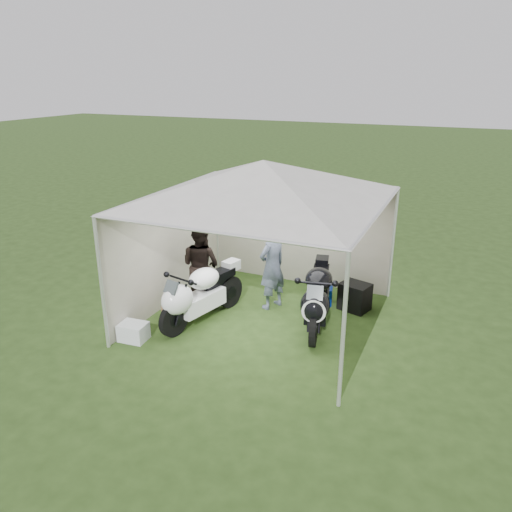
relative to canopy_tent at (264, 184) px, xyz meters
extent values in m
plane|color=#243C14|center=(0.00, -0.03, -2.58)|extent=(80.00, 80.00, 0.00)
cylinder|color=silver|center=(-2.00, -2.03, -1.43)|extent=(0.06, 0.06, 2.30)
cylinder|color=silver|center=(2.00, -2.03, -1.43)|extent=(0.06, 0.06, 2.30)
cylinder|color=silver|center=(-2.00, 1.97, -1.43)|extent=(0.06, 0.06, 2.30)
cylinder|color=silver|center=(2.00, 1.97, -1.43)|extent=(0.06, 0.06, 2.30)
cube|color=beige|center=(0.00, 1.97, -1.43)|extent=(4.00, 0.02, 2.30)
cube|color=beige|center=(-2.00, -0.03, -1.43)|extent=(0.02, 4.00, 2.30)
cube|color=beige|center=(2.00, -0.03, -1.43)|extent=(0.02, 4.00, 2.30)
pyramid|color=silver|center=(0.00, -0.03, 0.07)|extent=(5.66, 5.66, 0.70)
cube|color=#99A5B7|center=(-1.65, 1.95, -0.73)|extent=(0.22, 0.02, 0.28)
cube|color=#99A5B7|center=(-1.30, 1.95, -0.73)|extent=(0.22, 0.02, 0.28)
cube|color=#99A5B7|center=(-0.95, 1.95, -0.73)|extent=(0.22, 0.01, 0.28)
cube|color=#99A5B7|center=(-0.60, 1.95, -0.73)|extent=(0.22, 0.01, 0.28)
cube|color=#99A5B7|center=(-1.65, 1.95, -1.03)|extent=(0.22, 0.02, 0.28)
cube|color=#99A5B7|center=(-1.30, 1.95, -1.03)|extent=(0.22, 0.01, 0.28)
cube|color=#99A5B7|center=(-0.95, 1.95, -1.03)|extent=(0.22, 0.02, 0.28)
cube|color=#99A5B7|center=(-0.60, 1.95, -1.03)|extent=(0.22, 0.01, 0.28)
cylinder|color=#D8590C|center=(0.20, 1.94, -0.63)|extent=(3.20, 0.02, 0.02)
cylinder|color=black|center=(-1.18, -1.24, -2.26)|extent=(0.25, 0.65, 0.64)
cylinder|color=black|center=(-0.82, 0.21, -2.26)|extent=(0.31, 0.66, 0.64)
cube|color=white|center=(-1.01, -0.57, -2.17)|extent=(0.59, 1.07, 0.32)
ellipsoid|color=white|center=(-1.15, -1.14, -1.91)|extent=(0.62, 0.73, 0.53)
ellipsoid|color=white|center=(-0.99, -0.47, -1.74)|extent=(0.61, 0.75, 0.37)
cube|color=black|center=(-0.89, -0.05, -1.81)|extent=(0.42, 0.69, 0.15)
cube|color=white|center=(-0.80, 0.29, -1.72)|extent=(0.30, 0.37, 0.19)
cube|color=black|center=(-0.91, -0.16, -1.99)|extent=(0.24, 0.59, 0.11)
cube|color=#3F474C|center=(-1.18, -1.27, -1.64)|extent=(0.28, 0.21, 0.22)
cylinder|color=black|center=(1.17, -0.58, -2.24)|extent=(0.25, 0.68, 0.67)
cylinder|color=black|center=(0.83, 0.95, -2.24)|extent=(0.31, 0.69, 0.67)
cube|color=black|center=(1.01, 0.13, -2.15)|extent=(0.60, 1.12, 0.34)
ellipsoid|color=black|center=(1.14, -0.47, -1.88)|extent=(0.64, 0.76, 0.56)
ellipsoid|color=black|center=(0.99, 0.24, -1.70)|extent=(0.63, 0.78, 0.39)
cube|color=black|center=(0.89, 0.68, -1.77)|extent=(0.43, 0.72, 0.16)
cube|color=black|center=(0.81, 1.04, -1.68)|extent=(0.31, 0.38, 0.20)
cube|color=#970017|center=(0.92, 0.57, -1.96)|extent=(0.24, 0.63, 0.11)
cube|color=#3F474C|center=(1.17, -0.60, -1.59)|extent=(0.30, 0.22, 0.24)
cylinder|color=white|center=(1.20, -0.71, -1.88)|extent=(0.40, 0.11, 0.40)
cube|color=#0A2EBB|center=(0.81, 1.06, -2.40)|extent=(0.51, 0.38, 0.34)
imported|color=black|center=(-1.36, 0.07, -1.73)|extent=(0.92, 0.77, 1.70)
imported|color=slate|center=(-0.03, 0.53, -1.71)|extent=(0.64, 0.75, 1.73)
cube|color=black|center=(1.50, 1.07, -2.30)|extent=(0.65, 0.57, 0.54)
cube|color=silver|center=(-1.75, -1.66, -2.42)|extent=(0.49, 0.40, 0.31)
cube|color=brown|center=(-1.52, -0.71, -2.42)|extent=(0.35, 0.35, 0.31)
camera|label=1|loc=(3.28, -7.84, 1.79)|focal=35.00mm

